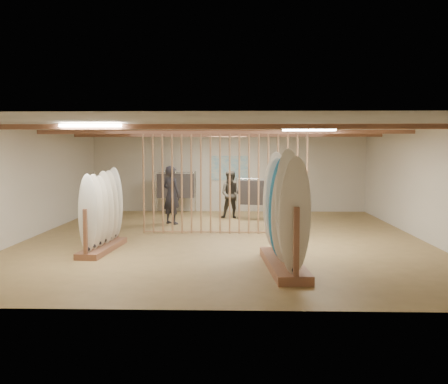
{
  "coord_description": "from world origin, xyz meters",
  "views": [
    {
      "loc": [
        0.4,
        -13.25,
        2.27
      ],
      "look_at": [
        0.0,
        0.0,
        1.2
      ],
      "focal_mm": 42.0,
      "sensor_mm": 36.0,
      "label": 1
    }
  ],
  "objects_px": {
    "rack_right": "(284,229)",
    "clothing_rack_a": "(176,186)",
    "rack_left": "(102,224)",
    "shopper_b": "(232,192)",
    "clothing_rack_b": "(257,193)",
    "shopper_a": "(171,191)"
  },
  "relations": [
    {
      "from": "rack_left",
      "to": "clothing_rack_b",
      "type": "distance_m",
      "value": 6.43
    },
    {
      "from": "rack_left",
      "to": "shopper_b",
      "type": "xyz_separation_m",
      "value": [
        2.82,
        5.62,
        0.29
      ]
    },
    {
      "from": "rack_left",
      "to": "shopper_a",
      "type": "height_order",
      "value": "shopper_a"
    },
    {
      "from": "rack_right",
      "to": "shopper_b",
      "type": "xyz_separation_m",
      "value": [
        -1.11,
        7.27,
        0.14
      ]
    },
    {
      "from": "shopper_b",
      "to": "rack_right",
      "type": "bearing_deg",
      "value": -76.84
    },
    {
      "from": "rack_left",
      "to": "rack_right",
      "type": "relative_size",
      "value": 0.8
    },
    {
      "from": "shopper_a",
      "to": "shopper_b",
      "type": "xyz_separation_m",
      "value": [
        1.82,
        1.32,
        -0.11
      ]
    },
    {
      "from": "shopper_a",
      "to": "clothing_rack_b",
      "type": "bearing_deg",
      "value": -121.43
    },
    {
      "from": "rack_left",
      "to": "clothing_rack_b",
      "type": "bearing_deg",
      "value": 59.31
    },
    {
      "from": "rack_right",
      "to": "clothing_rack_a",
      "type": "distance_m",
      "value": 9.28
    },
    {
      "from": "rack_left",
      "to": "clothing_rack_b",
      "type": "xyz_separation_m",
      "value": [
        3.66,
        5.28,
        0.29
      ]
    },
    {
      "from": "clothing_rack_b",
      "to": "shopper_b",
      "type": "bearing_deg",
      "value": 173.65
    },
    {
      "from": "rack_right",
      "to": "clothing_rack_a",
      "type": "bearing_deg",
      "value": 105.61
    },
    {
      "from": "clothing_rack_a",
      "to": "clothing_rack_b",
      "type": "bearing_deg",
      "value": -33.15
    },
    {
      "from": "clothing_rack_a",
      "to": "shopper_a",
      "type": "xyz_separation_m",
      "value": [
        0.21,
        -2.78,
        0.03
      ]
    },
    {
      "from": "clothing_rack_b",
      "to": "clothing_rack_a",
      "type": "bearing_deg",
      "value": 163.44
    },
    {
      "from": "rack_left",
      "to": "rack_right",
      "type": "distance_m",
      "value": 4.26
    },
    {
      "from": "clothing_rack_a",
      "to": "clothing_rack_b",
      "type": "distance_m",
      "value": 3.38
    },
    {
      "from": "clothing_rack_b",
      "to": "rack_left",
      "type": "bearing_deg",
      "value": -109.04
    },
    {
      "from": "rack_right",
      "to": "clothing_rack_a",
      "type": "xyz_separation_m",
      "value": [
        -3.14,
        8.73,
        0.22
      ]
    },
    {
      "from": "rack_right",
      "to": "shopper_a",
      "type": "height_order",
      "value": "rack_right"
    },
    {
      "from": "clothing_rack_b",
      "to": "shopper_a",
      "type": "bearing_deg",
      "value": -144.15
    }
  ]
}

